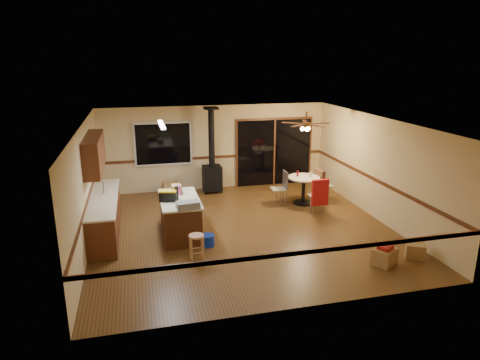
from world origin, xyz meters
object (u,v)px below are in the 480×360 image
object	(u,v)px
box_corner_a	(384,257)
chair_near	(320,192)
kitchen_island	(180,217)
toolbox_grey	(188,205)
box_under_window	(171,189)
bar_stool	(197,248)
box_corner_b	(415,251)
chair_right	(320,182)
dining_table	(303,185)
blue_bucket	(208,240)
toolbox_black	(168,196)
wood_stove	(212,169)
chair_left	(282,184)

from	to	relation	value
box_corner_a	chair_near	bearing A→B (deg)	91.95
kitchen_island	toolbox_grey	world-z (taller)	toolbox_grey
box_under_window	bar_stool	bearing A→B (deg)	-88.31
chair_near	box_corner_b	world-z (taller)	chair_near
box_corner_a	box_corner_b	size ratio (longest dim) A/B	1.17
box_corner_b	chair_right	bearing A→B (deg)	97.10
dining_table	chair_near	bearing A→B (deg)	-83.83
kitchen_island	blue_bucket	bearing A→B (deg)	-54.88
toolbox_grey	dining_table	size ratio (longest dim) A/B	0.54
toolbox_black	box_under_window	world-z (taller)	toolbox_black
blue_bucket	box_corner_a	bearing A→B (deg)	-27.47
kitchen_island	box_under_window	bearing A→B (deg)	89.09
box_corner_b	toolbox_grey	bearing A→B (deg)	160.36
blue_bucket	box_under_window	distance (m)	3.82
wood_stove	blue_bucket	bearing A→B (deg)	-101.74
bar_stool	box_corner_b	world-z (taller)	bar_stool
toolbox_grey	kitchen_island	bearing A→B (deg)	98.48
kitchen_island	dining_table	distance (m)	3.88
toolbox_grey	blue_bucket	size ratio (longest dim) A/B	1.61
blue_bucket	chair_near	size ratio (longest dim) A/B	0.43
kitchen_island	chair_right	distance (m)	4.38
box_under_window	chair_right	bearing A→B (deg)	-21.58
box_corner_b	kitchen_island	bearing A→B (deg)	153.20
toolbox_grey	chair_right	size ratio (longest dim) A/B	0.69
bar_stool	chair_right	world-z (taller)	chair_right
wood_stove	chair_right	xyz separation A→B (m)	(2.83, -1.61, -0.13)
dining_table	kitchen_island	bearing A→B (deg)	-158.62
kitchen_island	chair_left	bearing A→B (deg)	26.60
toolbox_grey	box_under_window	distance (m)	3.86
toolbox_grey	box_under_window	bearing A→B (deg)	90.89
toolbox_grey	chair_left	world-z (taller)	toolbox_grey
kitchen_island	dining_table	world-z (taller)	kitchen_island
wood_stove	box_corner_b	distance (m)	6.33
wood_stove	box_corner_a	xyz separation A→B (m)	(2.51, -5.49, -0.56)
toolbox_black	kitchen_island	bearing A→B (deg)	23.48
bar_stool	box_corner_b	size ratio (longest dim) A/B	1.49
bar_stool	box_corner_a	distance (m)	3.78
chair_left	box_corner_b	distance (m)	4.17
dining_table	chair_left	size ratio (longest dim) A/B	1.74
box_corner_a	wood_stove	bearing A→B (deg)	114.55
chair_right	box_corner_b	xyz separation A→B (m)	(0.47, -3.77, -0.44)
wood_stove	box_corner_b	xyz separation A→B (m)	(3.30, -5.37, -0.58)
blue_bucket	chair_right	bearing A→B (deg)	31.03
kitchen_island	toolbox_grey	size ratio (longest dim) A/B	3.46
kitchen_island	chair_left	distance (m)	3.38
box_under_window	box_corner_a	bearing A→B (deg)	-55.65
blue_bucket	box_corner_b	distance (m)	4.39
wood_stove	chair_right	bearing A→B (deg)	-29.56
chair_near	blue_bucket	bearing A→B (deg)	-158.43
blue_bucket	box_corner_a	size ratio (longest dim) A/B	0.69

